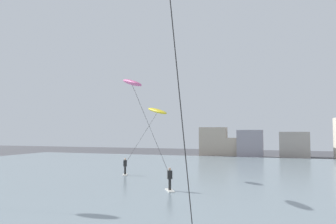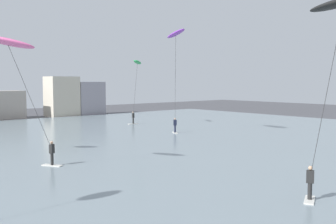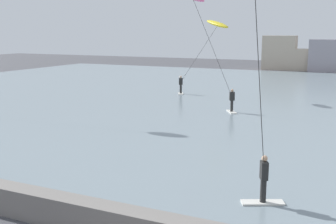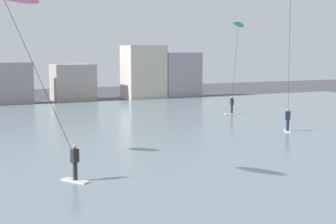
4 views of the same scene
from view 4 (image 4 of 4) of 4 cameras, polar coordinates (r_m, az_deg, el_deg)
water_bay at (r=30.80m, az=-7.32°, el=-3.89°), size 84.00×52.00×0.10m
far_shore_buildings at (r=60.06m, az=-8.67°, el=3.84°), size 31.87×5.45×6.53m
kitesurfer_pink at (r=21.05m, az=-17.55°, el=10.95°), size 4.90×3.20×8.56m
kitesurfer_green at (r=44.17m, az=7.95°, el=8.80°), size 2.74×3.62×8.42m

